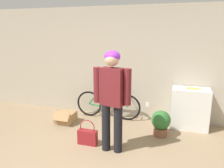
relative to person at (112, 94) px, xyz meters
name	(u,v)px	position (x,y,z in m)	size (l,w,h in m)	color
wall_back	(126,63)	(-0.18, 1.67, 0.28)	(8.00, 0.07, 2.60)	#B7AD99
side_shelf	(190,108)	(1.31, 1.39, -0.59)	(0.77, 0.46, 0.87)	white
person	(112,94)	(0.00, 0.00, 0.00)	(0.64, 0.27, 1.74)	black
bicycle	(108,104)	(-0.54, 1.39, -0.69)	(1.58, 0.46, 0.70)	black
banana	(193,88)	(1.34, 1.36, -0.14)	(0.31, 0.08, 0.04)	#EAD64C
handbag	(88,136)	(-0.49, 0.07, -0.87)	(0.36, 0.13, 0.48)	maroon
cardboard_box	(66,117)	(-1.37, 0.85, -0.91)	(0.40, 0.47, 0.31)	#A87F51
potted_plant	(161,122)	(0.76, 0.82, -0.74)	(0.38, 0.38, 0.52)	brown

